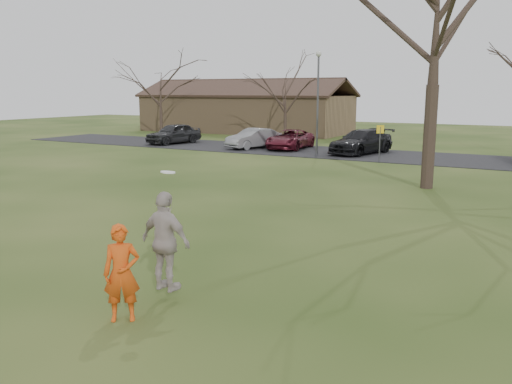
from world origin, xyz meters
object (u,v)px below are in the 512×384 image
Objects in this scene: player_defender at (122,273)px; big_tree at (437,11)px; car_0 at (174,133)px; car_1 at (254,138)px; lamp_post at (318,91)px; catching_play at (166,241)px; car_3 at (361,142)px; building at (245,112)px; car_2 at (290,139)px.

big_tree is at bearing 45.38° from player_defender.
car_0 is at bearing 88.87° from player_defender.
car_0 is 6.89m from car_1.
player_defender is 24.16m from lamp_post.
car_1 is 6.87m from lamp_post.
catching_play reaches higher than car_0.
car_1 is at bearing 11.71° from car_0.
big_tree is at bearing -43.15° from lamp_post.
lamp_post is (-5.95, 23.21, 3.11)m from player_defender.
lamp_post reaches higher than catching_play.
car_1 is 0.80× the size of car_3.
car_3 is 20.41m from building.
big_tree reaches higher than catching_play.
big_tree is at bearing -13.92° from car_0.
car_0 is 14.44m from car_3.
car_2 is at bearing 16.86° from car_0.
catching_play is at bearing -45.07° from car_1.
lamp_post reaches higher than car_0.
car_2 is (9.29, 0.90, -0.11)m from car_0.
car_2 is 5.15m from car_3.
building is at bearing 133.73° from big_tree.
car_1 is 0.30× the size of big_tree.
car_0 is 0.87× the size of car_3.
car_1 reaches higher than car_2.
big_tree reaches higher than car_3.
big_tree reaches higher than car_1.
car_0 is 30.62m from catching_play.
car_3 is at bearing 13.64° from car_0.
car_3 is at bearing 61.68° from player_defender.
building is (-15.90, 12.74, 1.14)m from car_3.
car_1 is at bearing -164.04° from car_2.
car_0 reaches higher than car_2.
big_tree is (2.05, 15.71, 6.14)m from player_defender.
building is 20.99m from lamp_post.
building reaches higher than car_2.
lamp_post is (14.00, -15.50, 2.04)m from building.
car_3 is at bearing 23.37° from car_1.
lamp_post is 11.38m from big_tree.
lamp_post is (-1.90, -2.76, 3.18)m from car_3.
catching_play is (18.60, -24.32, 0.37)m from car_0.
player_defender is at bearing -65.99° from car_3.
lamp_post reaches higher than player_defender.
building is at bearing 156.44° from car_3.
car_1 is 2.54m from car_2.
big_tree is at bearing -44.10° from car_3.
catching_play reaches higher than player_defender.
player_defender is 0.37× the size of car_2.
catching_play is at bearing -41.29° from car_0.
player_defender is 0.33× the size of car_3.
car_3 is (5.14, -0.31, 0.10)m from car_2.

